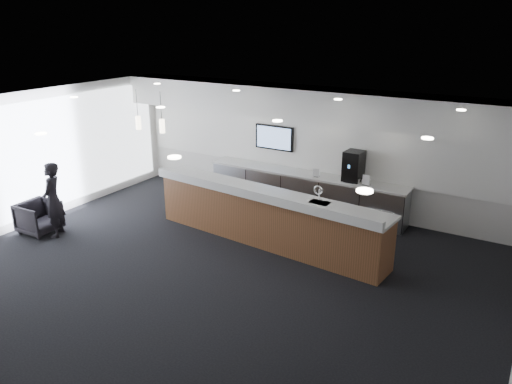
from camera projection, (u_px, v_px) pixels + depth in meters
The scene contains 22 objects.
ground at pixel (219, 270), 9.39m from camera, with size 10.00×10.00×0.00m, color black.
ceiling at pixel (215, 112), 8.39m from camera, with size 10.00×8.00×0.02m, color black.
back_wall at pixel (312, 148), 12.12m from camera, with size 10.00×0.02×3.00m, color white.
left_wall at pixel (37, 157), 11.31m from camera, with size 0.02×8.00×3.00m, color white.
soffit_bulkhead at pixel (306, 103), 11.38m from camera, with size 10.00×0.90×0.70m, color white.
alcove_panel at pixel (312, 144), 12.06m from camera, with size 9.80×0.06×1.40m, color white.
window_blinds_wall at pixel (38, 157), 11.29m from camera, with size 0.04×7.36×2.55m, color silver.
back_credenza at pixel (304, 191), 12.17m from camera, with size 5.06×0.66×0.95m.
wall_tv at pixel (274, 138), 12.48m from camera, with size 1.05×0.08×0.62m.
pendant_left at pixel (145, 131), 10.45m from camera, with size 0.12×0.12×0.30m, color #FFEBC6.
pendant_right at pixel (120, 127), 10.79m from camera, with size 0.12×0.12×0.30m, color #FFEBC6.
ceiling_can_lights at pixel (215, 114), 8.40m from camera, with size 7.00×5.00×0.02m, color white, non-canonical shape.
service_counter at pixel (267, 217), 10.37m from camera, with size 5.43×1.37×1.49m.
coffee_machine at pixel (354, 166), 11.36m from camera, with size 0.42×0.54×0.69m.
info_sign_left at pixel (316, 173), 11.70m from camera, with size 0.15×0.02×0.20m, color silver.
info_sign_right at pixel (366, 180), 11.10m from camera, with size 0.18×0.02×0.24m, color silver.
armchair at pixel (39, 217), 10.94m from camera, with size 0.75×0.78×0.71m, color black.
lounge_guest at pixel (53, 200), 10.64m from camera, with size 0.60×0.39×1.64m, color black.
cup_0 at pixel (364, 182), 11.21m from camera, with size 0.11×0.11×0.10m, color white.
cup_1 at pixel (358, 181), 11.28m from camera, with size 0.11×0.11×0.10m, color white.
cup_2 at pixel (352, 180), 11.35m from camera, with size 0.11×0.11×0.10m, color white.
cup_3 at pixel (346, 179), 11.41m from camera, with size 0.11×0.11×0.10m, color white.
Camera 1 is at (4.90, -6.81, 4.52)m, focal length 35.00 mm.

